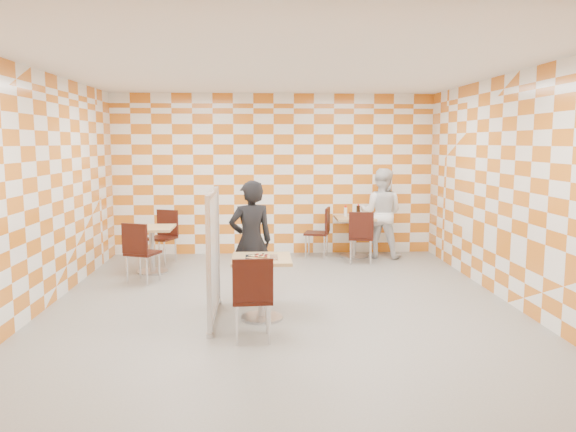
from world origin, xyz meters
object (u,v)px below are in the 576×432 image
object	(u,v)px
empty_table	(152,242)
chair_second_side	(322,228)
soda_bottle	(358,211)
man_dark	(251,241)
chair_empty_near	(139,248)
partition	(213,254)
chair_empty_far	(164,232)
chair_second_front	(361,233)
second_table	(354,230)
man_white	(381,213)
main_table	(262,277)
chair_main_front	(253,293)
sport_bottle	(346,211)

from	to	relation	value
empty_table	chair_second_side	distance (m)	3.06
soda_bottle	chair_second_side	bearing A→B (deg)	-175.28
man_dark	chair_second_side	bearing A→B (deg)	-129.98
chair_empty_near	soda_bottle	xyz separation A→B (m)	(3.60, 1.82, 0.31)
partition	chair_empty_far	bearing A→B (deg)	109.09
empty_table	chair_second_front	xyz separation A→B (m)	(3.49, 0.45, 0.04)
chair_second_side	soda_bottle	bearing A→B (deg)	4.72
second_table	man_white	distance (m)	0.58
soda_bottle	main_table	bearing A→B (deg)	-116.45
second_table	chair_main_front	xyz separation A→B (m)	(-1.81, -4.36, 0.04)
chair_empty_near	chair_second_front	bearing A→B (deg)	18.37
chair_second_front	chair_empty_far	bearing A→B (deg)	175.05
chair_second_front	chair_empty_near	bearing A→B (deg)	-161.63
soda_bottle	partition	bearing A→B (deg)	-123.29
second_table	empty_table	world-z (taller)	same
chair_second_side	chair_empty_far	world-z (taller)	same
chair_empty_far	man_white	world-z (taller)	man_white
sport_bottle	main_table	bearing A→B (deg)	-113.15
chair_second_front	man_white	bearing A→B (deg)	51.03
chair_empty_far	sport_bottle	size ratio (longest dim) A/B	4.62
second_table	chair_empty_far	size ratio (longest dim) A/B	0.81
chair_main_front	soda_bottle	world-z (taller)	soda_bottle
chair_main_front	chair_empty_near	bearing A→B (deg)	123.63
man_dark	chair_empty_far	bearing A→B (deg)	-73.80
empty_table	chair_second_side	bearing A→B (deg)	19.81
chair_empty_near	man_dark	xyz separation A→B (m)	(1.68, -1.01, 0.26)
main_table	chair_empty_far	bearing A→B (deg)	117.47
partition	second_table	bearing A→B (deg)	57.23
second_table	chair_second_front	bearing A→B (deg)	-88.78
second_table	man_white	size ratio (longest dim) A/B	0.46
second_table	chair_main_front	bearing A→B (deg)	-112.57
empty_table	chair_empty_near	bearing A→B (deg)	-93.72
main_table	man_white	distance (m)	4.17
empty_table	partition	world-z (taller)	partition
chair_empty_near	soda_bottle	size ratio (longest dim) A/B	4.02
partition	man_white	world-z (taller)	man_white
soda_bottle	man_dark	bearing A→B (deg)	-124.20
sport_bottle	chair_second_side	bearing A→B (deg)	-165.65
empty_table	chair_second_side	xyz separation A→B (m)	(2.88, 1.04, 0.04)
chair_second_front	chair_empty_far	xyz separation A→B (m)	(-3.41, 0.30, 0.00)
chair_main_front	sport_bottle	xyz separation A→B (m)	(1.66, 4.46, 0.29)
sport_bottle	soda_bottle	world-z (taller)	soda_bottle
empty_table	soda_bottle	world-z (taller)	soda_bottle
second_table	chair_empty_near	distance (m)	3.95
partition	soda_bottle	xyz separation A→B (m)	(2.36, 3.59, 0.06)
sport_bottle	man_dark	bearing A→B (deg)	-120.43
chair_second_front	sport_bottle	xyz separation A→B (m)	(-0.16, 0.71, 0.29)
empty_table	soda_bottle	size ratio (longest dim) A/B	3.26
chair_second_side	man_dark	size ratio (longest dim) A/B	0.57
chair_empty_far	partition	bearing A→B (deg)	-70.91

